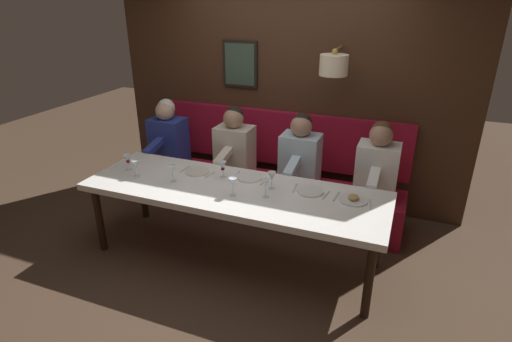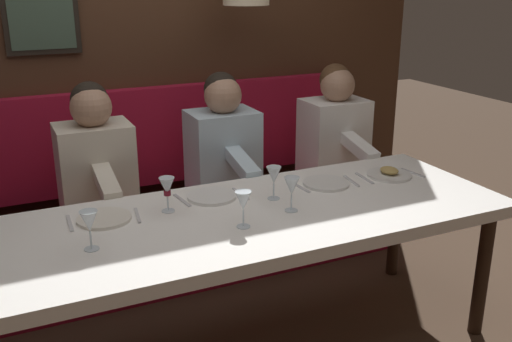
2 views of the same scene
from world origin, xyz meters
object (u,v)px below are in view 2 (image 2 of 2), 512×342
at_px(diner_nearest, 335,129).
at_px(wine_glass_0, 292,187).
at_px(dining_table, 221,231).
at_px(diner_middle, 95,159).
at_px(wine_glass_2, 167,188).
at_px(wine_glass_5, 274,176).
at_px(wine_glass_1, 89,222).
at_px(wine_glass_3, 243,202).
at_px(diner_near, 223,143).

bearing_deg(diner_nearest, wine_glass_0, 138.70).
distance_m(dining_table, diner_middle, 0.97).
height_order(wine_glass_2, wine_glass_5, same).
bearing_deg(wine_glass_2, wine_glass_0, -114.43).
height_order(wine_glass_1, wine_glass_3, same).
xyz_separation_m(wine_glass_0, wine_glass_3, (-0.07, 0.27, 0.00)).
xyz_separation_m(wine_glass_1, wine_glass_5, (0.19, -0.90, 0.00)).
distance_m(dining_table, diner_near, 0.96).
xyz_separation_m(diner_nearest, wine_glass_1, (-0.95, 1.73, 0.04)).
height_order(diner_nearest, wine_glass_5, diner_nearest).
xyz_separation_m(diner_near, diner_middle, (0.00, 0.75, 0.00)).
distance_m(diner_nearest, wine_glass_3, 1.49).
distance_m(diner_nearest, diner_middle, 1.54).
bearing_deg(diner_nearest, wine_glass_1, 118.87).
distance_m(diner_near, wine_glass_0, 0.94).
height_order(wine_glass_0, wine_glass_2, same).
bearing_deg(wine_glass_3, wine_glass_5, -47.81).
bearing_deg(diner_nearest, wine_glass_2, 117.66).
xyz_separation_m(wine_glass_1, wine_glass_3, (-0.06, -0.63, 0.00)).
xyz_separation_m(diner_near, wine_glass_5, (-0.77, 0.05, 0.04)).
xyz_separation_m(dining_table, wine_glass_5, (0.11, -0.32, 0.18)).
height_order(diner_nearest, wine_glass_3, diner_nearest).
bearing_deg(wine_glass_5, wine_glass_0, -177.98).
relative_size(wine_glass_1, wine_glass_2, 1.00).
bearing_deg(wine_glass_5, diner_near, -3.40).
distance_m(dining_table, wine_glass_0, 0.38).
bearing_deg(wine_glass_1, diner_near, -44.78).
height_order(diner_middle, wine_glass_0, diner_middle).
bearing_deg(wine_glass_1, diner_middle, -11.54).
distance_m(diner_nearest, diner_near, 0.78).
relative_size(dining_table, diner_near, 3.48).
bearing_deg(wine_glass_0, diner_middle, 37.25).
distance_m(diner_near, wine_glass_2, 0.90).
height_order(dining_table, wine_glass_1, wine_glass_1).
bearing_deg(dining_table, diner_near, -22.60).
xyz_separation_m(diner_middle, wine_glass_0, (-0.94, -0.71, 0.04)).
xyz_separation_m(diner_nearest, diner_middle, (0.00, 1.54, 0.00)).
bearing_deg(diner_nearest, diner_middle, 90.00).
bearing_deg(dining_table, wine_glass_0, -99.67).
relative_size(diner_middle, wine_glass_2, 4.82).
relative_size(wine_glass_1, wine_glass_5, 1.00).
xyz_separation_m(dining_table, diner_nearest, (0.88, -1.15, 0.14)).
height_order(diner_nearest, diner_near, same).
relative_size(dining_table, wine_glass_2, 16.76).
bearing_deg(wine_glass_0, dining_table, 80.33).
bearing_deg(wine_glass_5, diner_nearest, -47.22).
bearing_deg(wine_glass_3, diner_near, -17.23).
distance_m(diner_near, wine_glass_3, 1.06).
distance_m(dining_table, wine_glass_3, 0.23).
distance_m(diner_nearest, wine_glass_1, 1.98).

